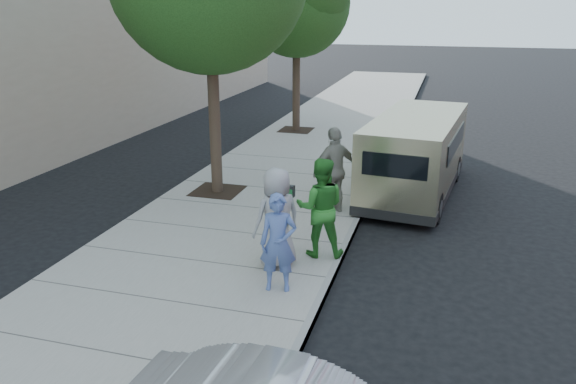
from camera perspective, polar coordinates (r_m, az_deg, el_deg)
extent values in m
plane|color=black|center=(11.62, -1.25, -5.19)|extent=(120.00, 120.00, 0.00)
cube|color=gray|center=(11.90, -5.87, -4.29)|extent=(5.00, 60.00, 0.15)
cube|color=gray|center=(11.28, 5.78, -5.63)|extent=(0.12, 60.00, 0.16)
cube|color=black|center=(14.42, -7.17, 0.13)|extent=(1.20, 1.20, 0.01)
cylinder|color=#38281E|center=(13.93, -7.49, 7.86)|extent=(0.28, 0.28, 3.96)
cube|color=black|center=(21.36, 0.82, 6.33)|extent=(1.20, 1.20, 0.01)
cylinder|color=#38281E|center=(21.06, 0.85, 11.00)|extent=(0.28, 0.28, 3.52)
sphere|color=#1D4617|center=(20.88, 0.88, 18.66)|extent=(3.80, 3.80, 3.80)
cylinder|color=gray|center=(10.55, -0.09, -3.60)|extent=(0.05, 0.05, 1.10)
cube|color=gray|center=(10.34, -0.09, -0.58)|extent=(0.22, 0.09, 0.08)
cube|color=#2D2D30|center=(10.33, -0.51, 0.20)|extent=(0.13, 0.11, 0.22)
cube|color=#2D2D30|center=(10.26, 0.33, 0.09)|extent=(0.13, 0.11, 0.22)
cube|color=#C3B88C|center=(14.50, 12.83, 3.90)|extent=(2.43, 5.21, 1.85)
cube|color=#C3B88C|center=(17.25, 14.38, 4.50)|extent=(1.76, 0.70, 0.79)
cube|color=black|center=(12.01, 10.75, 2.62)|extent=(1.39, 0.18, 0.51)
cylinder|color=black|center=(16.42, 10.88, 2.95)|extent=(0.32, 0.73, 0.71)
cylinder|color=black|center=(16.18, 16.55, 2.28)|extent=(0.32, 0.73, 0.71)
cylinder|color=black|center=(13.23, 7.72, -0.69)|extent=(0.32, 0.73, 0.71)
cylinder|color=black|center=(12.94, 14.74, -1.60)|extent=(0.32, 0.73, 0.71)
imported|color=#5069AB|center=(9.18, -1.00, -5.19)|extent=(0.68, 0.52, 1.66)
imported|color=#2C802A|center=(10.42, 3.31, -1.58)|extent=(1.05, 0.90, 1.89)
imported|color=#99999B|center=(9.98, -1.12, -2.64)|extent=(1.05, 1.05, 1.84)
imported|color=gray|center=(12.64, 4.77, 2.21)|extent=(1.12, 1.18, 1.97)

